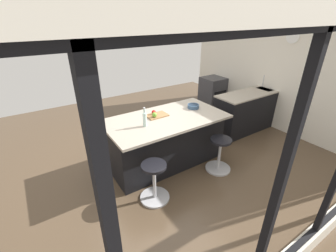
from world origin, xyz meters
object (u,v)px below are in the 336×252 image
at_px(stool_middle, 154,183).
at_px(apple_green, 154,115).
at_px(cutting_board, 157,115).
at_px(oven_range, 212,92).
at_px(kitchen_island, 165,140).
at_px(water_bottle, 145,119).
at_px(fruit_bowl, 193,106).
at_px(stool_by_window, 219,155).
at_px(apple_red, 154,112).

xyz_separation_m(stool_middle, apple_green, (-0.47, -0.78, 0.68)).
xyz_separation_m(stool_middle, cutting_board, (-0.55, -0.83, 0.63)).
relative_size(oven_range, kitchen_island, 0.42).
xyz_separation_m(oven_range, kitchen_island, (2.67, 1.60, 0.02)).
height_order(water_bottle, fruit_bowl, water_bottle).
distance_m(stool_by_window, apple_green, 1.32).
xyz_separation_m(oven_range, apple_green, (2.84, 1.55, 0.53)).
xyz_separation_m(stool_by_window, fruit_bowl, (-0.01, -0.77, 0.66)).
bearing_deg(water_bottle, stool_middle, 71.76).
distance_m(kitchen_island, water_bottle, 0.74).
bearing_deg(kitchen_island, oven_range, -148.98).
relative_size(stool_by_window, fruit_bowl, 2.87).
distance_m(kitchen_island, fruit_bowl, 0.82).
distance_m(apple_red, water_bottle, 0.45).
bearing_deg(stool_middle, cutting_board, -123.69).
xyz_separation_m(stool_by_window, apple_green, (0.82, -0.78, 0.68)).
xyz_separation_m(apple_green, fruit_bowl, (-0.83, 0.00, -0.02)).
bearing_deg(stool_by_window, apple_red, -48.85).
xyz_separation_m(oven_range, stool_middle, (3.32, 2.33, -0.15)).
bearing_deg(oven_range, apple_green, 28.67).
distance_m(stool_middle, apple_green, 1.14).
distance_m(oven_range, stool_middle, 4.06).
height_order(cutting_board, apple_green, apple_green).
distance_m(stool_by_window, fruit_bowl, 1.02).
xyz_separation_m(kitchen_island, stool_by_window, (-0.65, 0.73, -0.17)).
relative_size(oven_range, stool_by_window, 1.42).
xyz_separation_m(cutting_board, apple_red, (0.03, -0.05, 0.05)).
bearing_deg(apple_red, kitchen_island, 128.36).
height_order(kitchen_island, water_bottle, water_bottle).
bearing_deg(apple_red, stool_middle, 59.49).
bearing_deg(apple_green, cutting_board, -145.76).
bearing_deg(water_bottle, apple_green, -146.34).
xyz_separation_m(oven_range, apple_red, (2.79, 1.44, 0.53)).
height_order(stool_middle, cutting_board, cutting_board).
bearing_deg(apple_green, oven_range, -151.33).
height_order(apple_green, fruit_bowl, apple_green).
distance_m(oven_range, fruit_bowl, 2.59).
bearing_deg(apple_green, fruit_bowl, 179.83).
bearing_deg(stool_by_window, kitchen_island, -48.26).
distance_m(kitchen_island, apple_red, 0.54).
bearing_deg(oven_range, water_bottle, 29.14).
distance_m(stool_middle, apple_red, 1.23).
bearing_deg(water_bottle, apple_red, -137.98).
bearing_deg(fruit_bowl, stool_middle, 30.65).
height_order(stool_by_window, stool_middle, same).
distance_m(cutting_board, water_bottle, 0.45).
relative_size(kitchen_island, apple_red, 27.47).
bearing_deg(oven_range, fruit_bowl, 37.77).
xyz_separation_m(stool_by_window, cutting_board, (0.74, -0.83, 0.63)).
relative_size(oven_range, apple_green, 10.47).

